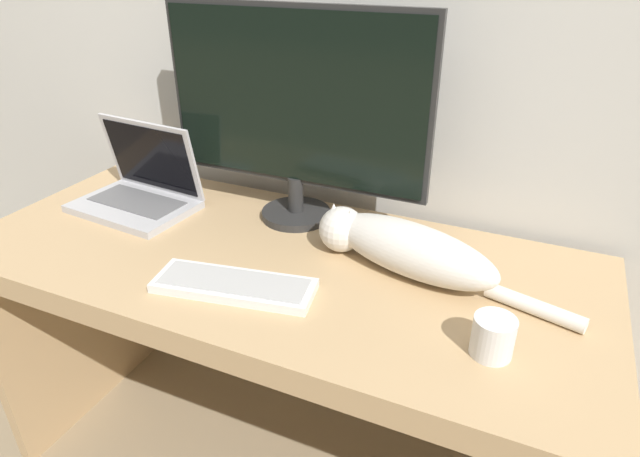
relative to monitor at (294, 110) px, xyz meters
The scene contains 6 objects.
desk 0.49m from the monitor, 79.53° to the right, with size 1.51×0.65×0.74m.
monitor is the anchor object (origin of this frame).
laptop 0.51m from the monitor, 164.73° to the right, with size 0.34×0.25×0.23m.
external_keyboard 0.46m from the monitor, 84.84° to the right, with size 0.36×0.17×0.02m.
cat 0.43m from the monitor, 22.88° to the right, with size 0.60×0.23×0.11m.
coffee_mug 0.71m from the monitor, 31.97° to the right, with size 0.08×0.08×0.08m.
Camera 1 is at (0.54, -0.62, 1.39)m, focal length 30.00 mm.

